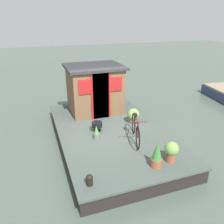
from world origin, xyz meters
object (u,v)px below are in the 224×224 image
potted_plant_mint (171,151)px  potted_plant_geranium (133,115)px  potted_plant_basil (96,133)px  mooring_bollard (89,180)px  charcoal_grill (97,125)px  potted_plant_succulent (157,155)px  houseboat_cabin (95,88)px  bicycle (136,129)px

potted_plant_mint → potted_plant_geranium: bearing=-1.8°
potted_plant_basil → potted_plant_geranium: size_ratio=0.84×
potted_plant_geranium → mooring_bollard: (-2.69, 2.30, -0.14)m
potted_plant_mint → potted_plant_basil: bearing=39.4°
potted_plant_basil → potted_plant_geranium: potted_plant_geranium is taller
charcoal_grill → mooring_bollard: 2.64m
potted_plant_basil → potted_plant_succulent: potted_plant_succulent is taller
houseboat_cabin → potted_plant_succulent: size_ratio=3.07×
potted_plant_succulent → charcoal_grill: bearing=19.7°
houseboat_cabin → potted_plant_geranium: houseboat_cabin is taller
charcoal_grill → mooring_bollard: charcoal_grill is taller
potted_plant_geranium → potted_plant_basil: bearing=114.0°
potted_plant_geranium → potted_plant_succulent: bearing=168.0°
charcoal_grill → potted_plant_geranium: bearing=-81.6°
potted_plant_geranium → mooring_bollard: size_ratio=1.93×
mooring_bollard → potted_plant_basil: bearing=-20.3°
potted_plant_geranium → mooring_bollard: bearing=139.5°
bicycle → potted_plant_mint: bicycle is taller
potted_plant_basil → potted_plant_mint: (-1.81, -1.48, 0.10)m
potted_plant_geranium → potted_plant_mint: size_ratio=0.95×
potted_plant_geranium → potted_plant_succulent: potted_plant_succulent is taller
potted_plant_mint → charcoal_grill: (2.30, 1.32, -0.09)m
bicycle → potted_plant_mint: size_ratio=2.84×
charcoal_grill → potted_plant_mint: bearing=-150.1°
houseboat_cabin → charcoal_grill: houseboat_cabin is taller
houseboat_cabin → charcoal_grill: (-1.80, 0.45, -0.70)m
potted_plant_basil → mooring_bollard: potted_plant_basil is taller
houseboat_cabin → mooring_bollard: 4.55m
houseboat_cabin → potted_plant_geranium: (-1.59, -0.95, -0.64)m
bicycle → charcoal_grill: bearing=44.3°
bicycle → mooring_bollard: 2.40m
potted_plant_basil → charcoal_grill: 0.51m
potted_plant_basil → mooring_bollard: size_ratio=1.62×
potted_plant_geranium → potted_plant_succulent: size_ratio=0.75×
potted_plant_geranium → potted_plant_mint: bearing=178.2°
charcoal_grill → potted_plant_succulent: bearing=-160.3°
potted_plant_geranium → charcoal_grill: bearing=98.4°
potted_plant_mint → mooring_bollard: bearing=94.8°
houseboat_cabin → potted_plant_mint: 4.23m
potted_plant_geranium → potted_plant_mint: potted_plant_mint is taller
bicycle → potted_plant_mint: 1.40m
houseboat_cabin → bicycle: 2.85m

